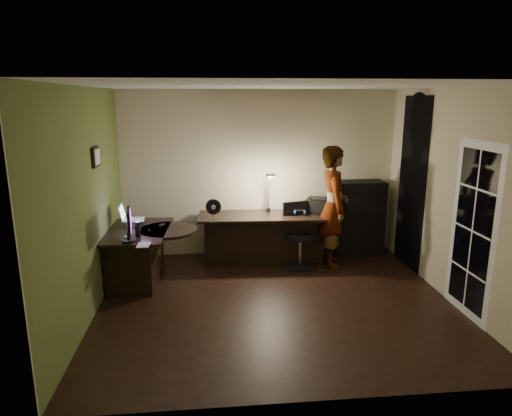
{
  "coord_description": "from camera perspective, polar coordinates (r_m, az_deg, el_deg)",
  "views": [
    {
      "loc": [
        -0.8,
        -5.38,
        2.56
      ],
      "look_at": [
        -0.15,
        1.05,
        1.0
      ],
      "focal_mm": 32.0,
      "sensor_mm": 36.0,
      "label": 1
    }
  ],
  "objects": [
    {
      "name": "desk_lamp",
      "position": [
        7.26,
        1.56,
        2.21
      ],
      "size": [
        0.22,
        0.34,
        0.69
      ],
      "primitive_type": "cube",
      "rotation": [
        0.0,
        0.0,
        0.16
      ],
      "color": "black",
      "rests_on": "desk_right"
    },
    {
      "name": "arched_doorway",
      "position": [
        7.32,
        18.91,
        2.91
      ],
      "size": [
        0.01,
        0.9,
        2.6
      ],
      "primitive_type": "cube",
      "color": "black",
      "rests_on": "floor"
    },
    {
      "name": "green_wall_overlay",
      "position": [
        5.7,
        -20.25,
        0.46
      ],
      "size": [
        0.0,
        4.0,
        2.7
      ],
      "primitive_type": "cube",
      "color": "#51632B",
      "rests_on": "floor"
    },
    {
      "name": "framed_picture",
      "position": [
        6.04,
        -19.42,
        6.05
      ],
      "size": [
        0.04,
        0.3,
        0.25
      ],
      "primitive_type": "cube",
      "color": "black",
      "rests_on": "wall_left"
    },
    {
      "name": "cabinet",
      "position": [
        7.8,
        12.6,
        -1.2
      ],
      "size": [
        0.84,
        0.45,
        1.24
      ],
      "primitive_type": "cube",
      "rotation": [
        0.0,
        0.0,
        0.05
      ],
      "color": "black",
      "rests_on": "floor"
    },
    {
      "name": "desk_right",
      "position": [
        7.28,
        1.01,
        -3.82
      ],
      "size": [
        2.09,
        0.83,
        0.77
      ],
      "primitive_type": "cube",
      "rotation": [
        0.0,
        0.0,
        -0.05
      ],
      "color": "black",
      "rests_on": "floor"
    },
    {
      "name": "notepad",
      "position": [
        5.84,
        -13.89,
        -4.52
      ],
      "size": [
        0.16,
        0.22,
        0.01
      ],
      "primitive_type": "cube",
      "rotation": [
        0.0,
        0.0,
        -0.04
      ],
      "color": "silver",
      "rests_on": "desk_left"
    },
    {
      "name": "wall_left",
      "position": [
        5.7,
        -20.39,
        0.45
      ],
      "size": [
        0.01,
        4.0,
        2.7
      ],
      "primitive_type": "cube",
      "color": "#C1B793",
      "rests_on": "floor"
    },
    {
      "name": "desk_left",
      "position": [
        6.69,
        -14.37,
        -5.84
      ],
      "size": [
        0.89,
        1.38,
        0.77
      ],
      "primitive_type": "cube",
      "rotation": [
        0.0,
        0.0,
        -0.05
      ],
      "color": "black",
      "rests_on": "floor"
    },
    {
      "name": "speaker",
      "position": [
        6.21,
        -14.55,
        -2.55
      ],
      "size": [
        0.1,
        0.1,
        0.2
      ],
      "primitive_type": "cylinder",
      "rotation": [
        0.0,
        0.0,
        -0.4
      ],
      "color": "black",
      "rests_on": "desk_left"
    },
    {
      "name": "printer",
      "position": [
        7.39,
        8.26,
        0.4
      ],
      "size": [
        0.61,
        0.56,
        0.22
      ],
      "primitive_type": "cube",
      "rotation": [
        0.0,
        0.0,
        -0.44
      ],
      "color": "black",
      "rests_on": "desk_right"
    },
    {
      "name": "wall_front",
      "position": [
        3.68,
        7.2,
        -5.76
      ],
      "size": [
        4.5,
        0.01,
        2.7
      ],
      "primitive_type": "cube",
      "color": "#C1B793",
      "rests_on": "floor"
    },
    {
      "name": "office_chair",
      "position": [
        7.08,
        5.56,
        -3.46
      ],
      "size": [
        0.67,
        0.67,
        0.99
      ],
      "primitive_type": "cube",
      "rotation": [
        0.0,
        0.0,
        0.24
      ],
      "color": "black",
      "rests_on": "floor"
    },
    {
      "name": "monitor",
      "position": [
        6.03,
        -15.71,
        -2.62
      ],
      "size": [
        0.16,
        0.46,
        0.3
      ],
      "primitive_type": "cube",
      "rotation": [
        0.0,
        0.0,
        0.16
      ],
      "color": "black",
      "rests_on": "desk_left"
    },
    {
      "name": "pen",
      "position": [
        6.46,
        -13.21,
        -2.71
      ],
      "size": [
        0.03,
        0.15,
        0.01
      ],
      "primitive_type": "cube",
      "rotation": [
        0.0,
        0.0,
        0.14
      ],
      "color": "black",
      "rests_on": "desk_left"
    },
    {
      "name": "french_door",
      "position": [
        5.91,
        25.45,
        -2.6
      ],
      "size": [
        0.02,
        0.92,
        2.1
      ],
      "primitive_type": "cube",
      "color": "white",
      "rests_on": "floor"
    },
    {
      "name": "floor",
      "position": [
        6.02,
        2.49,
        -11.68
      ],
      "size": [
        4.5,
        4.0,
        0.01
      ],
      "primitive_type": "cube",
      "color": "black",
      "rests_on": "ground"
    },
    {
      "name": "ceiling",
      "position": [
        5.44,
        2.79,
        15.07
      ],
      "size": [
        4.5,
        4.0,
        0.01
      ],
      "primitive_type": "cube",
      "color": "silver",
      "rests_on": "floor"
    },
    {
      "name": "desk_fan",
      "position": [
        6.7,
        -5.34,
        -0.32
      ],
      "size": [
        0.23,
        0.13,
        0.35
      ],
      "primitive_type": "cube",
      "rotation": [
        0.0,
        0.0,
        0.02
      ],
      "color": "black",
      "rests_on": "desk_right"
    },
    {
      "name": "laptop",
      "position": [
        6.7,
        -15.13,
        -0.53
      ],
      "size": [
        0.34,
        0.32,
        0.22
      ],
      "primitive_type": "cube",
      "rotation": [
        0.0,
        0.0,
        0.04
      ],
      "color": "silver",
      "rests_on": "laptop_stand"
    },
    {
      "name": "laptop_stand",
      "position": [
        6.73,
        -15.05,
        -1.8
      ],
      "size": [
        0.26,
        0.24,
        0.09
      ],
      "primitive_type": "cube",
      "rotation": [
        0.0,
        0.0,
        0.27
      ],
      "color": "silver",
      "rests_on": "desk_left"
    },
    {
      "name": "person",
      "position": [
        7.1,
        9.63,
        0.15
      ],
      "size": [
        0.47,
        0.69,
        1.87
      ],
      "primitive_type": "imported",
      "rotation": [
        0.0,
        0.0,
        1.53
      ],
      "color": "#D8A88C",
      "rests_on": "floor"
    },
    {
      "name": "headphones",
      "position": [
        7.13,
        5.48,
        -0.54
      ],
      "size": [
        0.21,
        0.12,
        0.09
      ],
      "primitive_type": "cube",
      "rotation": [
        0.0,
        0.0,
        -0.19
      ],
      "color": "navy",
      "rests_on": "desk_right"
    },
    {
      "name": "mouse",
      "position": [
        6.18,
        -16.01,
        -3.52
      ],
      "size": [
        0.1,
        0.12,
        0.04
      ],
      "primitive_type": "ellipsoid",
      "rotation": [
        0.0,
        0.0,
        -0.43
      ],
      "color": "silver",
      "rests_on": "desk_left"
    },
    {
      "name": "wall_right",
      "position": [
        6.31,
        23.34,
        1.38
      ],
      "size": [
        0.01,
        4.0,
        2.7
      ],
      "primitive_type": "cube",
      "color": "#C1B793",
      "rests_on": "floor"
    },
    {
      "name": "wall_back",
      "position": [
        7.53,
        0.4,
        4.32
      ],
      "size": [
        4.5,
        0.01,
        2.7
      ],
      "primitive_type": "cube",
      "color": "#C1B793",
      "rests_on": "floor"
    },
    {
      "name": "phone",
      "position": [
        6.7,
        -11.67,
        -2.06
      ],
      "size": [
        0.11,
        0.14,
        0.01
      ],
      "primitive_type": "cube",
      "rotation": [
        0.0,
        0.0,
        -0.41
      ],
      "color": "black",
      "rests_on": "desk_left"
    }
  ]
}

